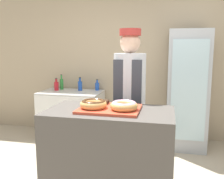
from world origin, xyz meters
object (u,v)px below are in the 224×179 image
object	(u,v)px
serving_tray	(110,109)
brownie_back_left	(103,102)
bottle_green	(62,84)
donut_chocolate_glaze	(93,104)
brownie_back_right	(123,103)
bottle_red	(56,86)
bottle_blue_b	(97,86)
donut_light_glaze	(124,105)
beverage_fridge	(187,90)
bottle_blue	(80,85)
baker_person	(129,101)
chest_freezer	(72,114)

from	to	relation	value
serving_tray	brownie_back_left	size ratio (longest dim) A/B	5.72
serving_tray	bottle_green	distance (m)	2.34
donut_chocolate_glaze	brownie_back_right	distance (m)	0.32
brownie_back_left	brownie_back_right	world-z (taller)	same
brownie_back_left	serving_tray	bearing A→B (deg)	-57.03
bottle_red	bottle_blue_b	size ratio (longest dim) A/B	1.11
donut_light_glaze	bottle_red	bearing A→B (deg)	129.71
beverage_fridge	brownie_back_right	bearing A→B (deg)	-114.18
bottle_blue_b	bottle_green	world-z (taller)	bottle_green
bottle_green	donut_chocolate_glaze	bearing A→B (deg)	-58.50
bottle_blue	bottle_blue_b	xyz separation A→B (m)	(0.28, 0.10, -0.02)
donut_chocolate_glaze	bottle_blue	xyz separation A→B (m)	(-0.84, 1.93, -0.14)
brownie_back_left	beverage_fridge	bearing A→B (deg)	60.05
brownie_back_right	bottle_red	bearing A→B (deg)	132.16
serving_tray	bottle_red	xyz separation A→B (m)	(-1.40, 1.81, -0.09)
donut_light_glaze	bottle_green	bearing A→B (deg)	127.23
baker_person	bottle_blue	world-z (taller)	baker_person
beverage_fridge	bottle_green	size ratio (longest dim) A/B	6.66
brownie_back_right	beverage_fridge	distance (m)	1.74
donut_chocolate_glaze	brownie_back_left	size ratio (longest dim) A/B	2.55
brownie_back_left	bottle_red	bearing A→B (deg)	128.08
donut_light_glaze	chest_freezer	xyz separation A→B (m)	(-1.25, 1.80, -0.63)
serving_tray	bottle_green	bearing A→B (deg)	125.09
bottle_red	bottle_blue_b	bearing A→B (deg)	13.98
chest_freezer	bottle_blue	distance (m)	0.52
bottle_blue_b	donut_chocolate_glaze	bearing A→B (deg)	-74.70
serving_tray	donut_chocolate_glaze	world-z (taller)	donut_chocolate_glaze
serving_tray	bottle_red	world-z (taller)	bottle_red
donut_chocolate_glaze	bottle_blue_b	distance (m)	2.11
brownie_back_left	bottle_red	distance (m)	2.11
donut_light_glaze	brownie_back_right	size ratio (longest dim) A/B	2.55
donut_chocolate_glaze	bottle_blue	bearing A→B (deg)	113.49
chest_freezer	donut_light_glaze	bearing A→B (deg)	-55.27
baker_person	chest_freezer	size ratio (longest dim) A/B	1.68
donut_light_glaze	bottle_green	world-z (taller)	bottle_green
baker_person	chest_freezer	xyz separation A→B (m)	(-1.19, 1.15, -0.53)
brownie_back_right	donut_light_glaze	bearing A→B (deg)	-77.95
bottle_blue	bottle_green	distance (m)	0.36
serving_tray	beverage_fridge	bearing A→B (deg)	64.98
bottle_blue	brownie_back_right	bearing A→B (deg)	-57.93
brownie_back_left	brownie_back_right	distance (m)	0.20
brownie_back_left	beverage_fridge	size ratio (longest dim) A/B	0.05
brownie_back_right	bottle_green	distance (m)	2.28
brownie_back_right	beverage_fridge	xyz separation A→B (m)	(0.71, 1.59, -0.10)
chest_freezer	serving_tray	bearing A→B (deg)	-57.84
brownie_back_left	chest_freezer	world-z (taller)	brownie_back_left
chest_freezer	bottle_blue_b	xyz separation A→B (m)	(0.40, 0.23, 0.48)
bottle_green	bottle_blue_b	bearing A→B (deg)	6.48
donut_light_glaze	brownie_back_left	xyz separation A→B (m)	(-0.24, 0.20, -0.02)
brownie_back_right	chest_freezer	xyz separation A→B (m)	(-1.20, 1.60, -0.60)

